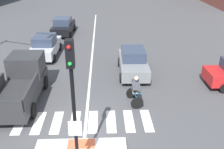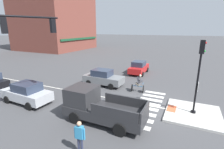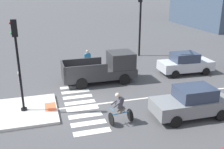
{
  "view_description": "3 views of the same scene",
  "coord_description": "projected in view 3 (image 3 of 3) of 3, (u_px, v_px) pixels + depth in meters",
  "views": [
    {
      "loc": [
        0.95,
        -9.47,
        7.17
      ],
      "look_at": [
        1.44,
        3.76,
        0.95
      ],
      "focal_mm": 41.4,
      "sensor_mm": 36.0,
      "label": 1
    },
    {
      "loc": [
        -11.66,
        -1.89,
        5.65
      ],
      "look_at": [
        1.35,
        4.21,
        1.72
      ],
      "focal_mm": 26.81,
      "sensor_mm": 36.0,
      "label": 2
    },
    {
      "loc": [
        13.64,
        -1.55,
        6.65
      ],
      "look_at": [
        -0.23,
        2.51,
        1.62
      ],
      "focal_mm": 42.15,
      "sensor_mm": 36.0,
      "label": 3
    }
  ],
  "objects": [
    {
      "name": "crosswalk_stripe_b",
      "position": [
        76.0,
        92.0,
        17.04
      ],
      "size": [
        0.44,
        1.8,
        0.01
      ],
      "primitive_type": "cube",
      "color": "silver",
      "rests_on": "ground"
    },
    {
      "name": "crosswalk_stripe_c",
      "position": [
        78.0,
        97.0,
        16.27
      ],
      "size": [
        0.44,
        1.8,
        0.01
      ],
      "primitive_type": "cube",
      "color": "silver",
      "rests_on": "ground"
    },
    {
      "name": "signal_pole",
      "position": [
        18.0,
        58.0,
        13.28
      ],
      "size": [
        0.44,
        0.38,
        4.85
      ],
      "color": "black",
      "rests_on": "traffic_island"
    },
    {
      "name": "traffic_island",
      "position": [
        24.0,
        111.0,
        14.26
      ],
      "size": [
        3.67,
        3.49,
        0.15
      ],
      "primitive_type": "cube",
      "color": "beige",
      "rests_on": "ground"
    },
    {
      "name": "pedestrian_at_curb_left",
      "position": [
        88.0,
        58.0,
        20.94
      ],
      "size": [
        0.26,
        0.55,
        1.67
      ],
      "color": "#2D334C",
      "rests_on": "ground"
    },
    {
      "name": "tactile_pad_front",
      "position": [
        50.0,
        107.0,
        14.61
      ],
      "size": [
        1.1,
        0.6,
        0.01
      ],
      "primitive_type": "cube",
      "color": "#DB5B38",
      "rests_on": "traffic_island"
    },
    {
      "name": "ground_plane",
      "position": [
        71.0,
        107.0,
        14.96
      ],
      "size": [
        300.0,
        300.0,
        0.0
      ],
      "primitive_type": "plane",
      "color": "#474749"
    },
    {
      "name": "traffic_light_mast",
      "position": [
        140.0,
        9.0,
        22.11
      ],
      "size": [
        5.87,
        2.57,
        6.52
      ],
      "color": "black",
      "rests_on": "ground"
    },
    {
      "name": "car_grey_eastbound_mid",
      "position": [
        192.0,
        102.0,
        13.65
      ],
      "size": [
        1.9,
        4.13,
        1.64
      ],
      "color": "slate",
      "rests_on": "ground"
    },
    {
      "name": "crosswalk_stripe_h",
      "position": [
        92.0,
        132.0,
        12.42
      ],
      "size": [
        0.44,
        1.8,
        0.01
      ],
      "primitive_type": "cube",
      "color": "silver",
      "rests_on": "ground"
    },
    {
      "name": "crosswalk_stripe_a",
      "position": [
        74.0,
        87.0,
        17.81
      ],
      "size": [
        0.44,
        1.8,
        0.01
      ],
      "primitive_type": "cube",
      "color": "silver",
      "rests_on": "ground"
    },
    {
      "name": "car_silver_westbound_far",
      "position": [
        185.0,
        63.0,
        20.27
      ],
      "size": [
        1.95,
        4.15,
        1.64
      ],
      "color": "silver",
      "rests_on": "ground"
    },
    {
      "name": "crosswalk_stripe_e",
      "position": [
        83.0,
        109.0,
        14.73
      ],
      "size": [
        0.44,
        1.8,
        0.01
      ],
      "primitive_type": "cube",
      "color": "silver",
      "rests_on": "ground"
    },
    {
      "name": "crosswalk_stripe_f",
      "position": [
        85.0,
        115.0,
        13.96
      ],
      "size": [
        0.44,
        1.8,
        0.01
      ],
      "primitive_type": "cube",
      "color": "silver",
      "rests_on": "ground"
    },
    {
      "name": "lane_centre_line",
      "position": [
        221.0,
        89.0,
        17.53
      ],
      "size": [
        0.14,
        28.0,
        0.01
      ],
      "primitive_type": "cube",
      "color": "silver",
      "rests_on": "ground"
    },
    {
      "name": "crosswalk_stripe_d",
      "position": [
        80.0,
        102.0,
        15.5
      ],
      "size": [
        0.44,
        1.8,
        0.01
      ],
      "primitive_type": "cube",
      "color": "silver",
      "rests_on": "ground"
    },
    {
      "name": "cyclist",
      "position": [
        120.0,
        108.0,
        12.9
      ],
      "size": [
        0.8,
        1.17,
        1.68
      ],
      "color": "black",
      "rests_on": "ground"
    },
    {
      "name": "pickup_truck_charcoal_westbound_near",
      "position": [
        106.0,
        68.0,
        18.5
      ],
      "size": [
        2.08,
        5.11,
        2.08
      ],
      "color": "#2D2D30",
      "rests_on": "ground"
    },
    {
      "name": "crosswalk_stripe_g",
      "position": [
        89.0,
        123.0,
        13.19
      ],
      "size": [
        0.44,
        1.8,
        0.01
      ],
      "primitive_type": "cube",
      "color": "silver",
      "rests_on": "ground"
    }
  ]
}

